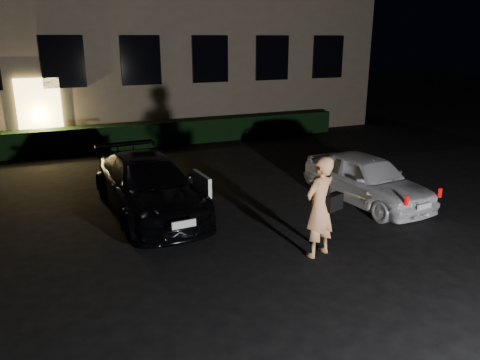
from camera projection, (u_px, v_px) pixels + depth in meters
name	position (u px, v px, depth m)	size (l,w,h in m)	color
ground	(287.00, 275.00, 7.78)	(80.00, 80.00, 0.00)	black
hedge	(148.00, 134.00, 16.89)	(15.00, 0.70, 0.85)	black
sedan	(148.00, 186.00, 10.35)	(2.09, 4.52, 1.26)	black
hatch	(366.00, 179.00, 11.02)	(1.74, 3.59, 1.18)	white
man	(320.00, 207.00, 8.24)	(0.85, 0.64, 1.85)	#FAAA6F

